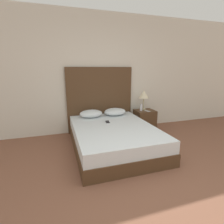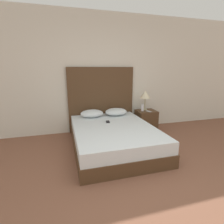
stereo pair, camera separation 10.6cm
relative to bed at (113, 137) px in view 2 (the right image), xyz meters
name	(u,v)px [view 2 (the right image)]	position (x,y,z in m)	size (l,w,h in m)	color
ground_plane	(157,215)	(-0.01, -1.68, -0.21)	(16.00, 16.00, 0.00)	brown
wall_back	(100,74)	(-0.01, 1.09, 1.14)	(10.00, 0.06, 2.70)	silver
bed	(113,137)	(0.00, 0.00, 0.00)	(1.48, 1.99, 0.43)	#4C331E
headboard	(101,100)	(0.00, 1.02, 0.55)	(1.56, 0.05, 1.52)	#4C331E
pillow_left	(92,113)	(-0.28, 0.75, 0.30)	(0.50, 0.38, 0.16)	silver
pillow_right	(116,112)	(0.28, 0.75, 0.30)	(0.50, 0.38, 0.16)	silver
phone_on_bed	(108,122)	(-0.04, 0.28, 0.22)	(0.09, 0.16, 0.01)	black
nightstand	(146,120)	(1.04, 0.71, 0.04)	(0.45, 0.40, 0.50)	#4C331E
table_lamp	(145,95)	(1.03, 0.79, 0.65)	(0.24, 0.24, 0.47)	tan
phone_on_nightstand	(149,111)	(1.04, 0.61, 0.29)	(0.10, 0.16, 0.01)	#B7B7BC
toiletry_bottle	(142,108)	(0.92, 0.70, 0.37)	(0.06, 0.06, 0.16)	silver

